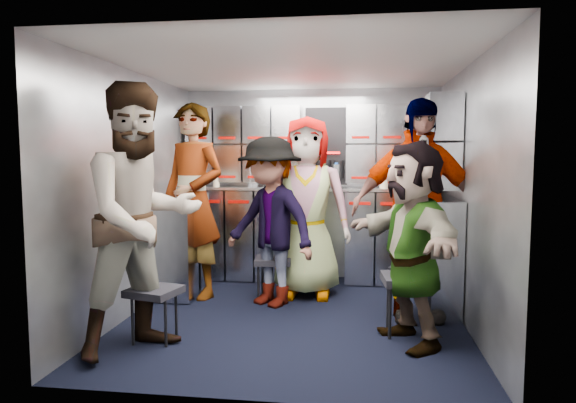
# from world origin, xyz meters

# --- Properties ---
(floor) EXTENTS (3.00, 3.00, 0.00)m
(floor) POSITION_xyz_m (0.00, 0.00, 0.00)
(floor) COLOR black
(floor) RESTS_ON ground
(wall_back) EXTENTS (2.80, 0.04, 2.10)m
(wall_back) POSITION_xyz_m (0.00, 1.50, 1.05)
(wall_back) COLOR gray
(wall_back) RESTS_ON ground
(wall_left) EXTENTS (0.04, 3.00, 2.10)m
(wall_left) POSITION_xyz_m (-1.40, 0.00, 1.05)
(wall_left) COLOR gray
(wall_left) RESTS_ON ground
(wall_right) EXTENTS (0.04, 3.00, 2.10)m
(wall_right) POSITION_xyz_m (1.40, 0.00, 1.05)
(wall_right) COLOR gray
(wall_right) RESTS_ON ground
(ceiling) EXTENTS (2.80, 3.00, 0.02)m
(ceiling) POSITION_xyz_m (0.00, 0.00, 2.10)
(ceiling) COLOR silver
(ceiling) RESTS_ON wall_back
(cart_bank_back) EXTENTS (2.68, 0.38, 0.99)m
(cart_bank_back) POSITION_xyz_m (0.00, 1.29, 0.49)
(cart_bank_back) COLOR #9599A4
(cart_bank_back) RESTS_ON ground
(cart_bank_left) EXTENTS (0.38, 0.76, 0.99)m
(cart_bank_left) POSITION_xyz_m (-1.19, 0.56, 0.49)
(cart_bank_left) COLOR #9599A4
(cart_bank_left) RESTS_ON ground
(counter) EXTENTS (2.68, 0.42, 0.03)m
(counter) POSITION_xyz_m (0.00, 1.29, 1.01)
(counter) COLOR silver
(counter) RESTS_ON cart_bank_back
(locker_bank_back) EXTENTS (2.68, 0.28, 0.82)m
(locker_bank_back) POSITION_xyz_m (0.00, 1.35, 1.49)
(locker_bank_back) COLOR #9599A4
(locker_bank_back) RESTS_ON wall_back
(locker_bank_right) EXTENTS (0.28, 1.00, 0.82)m
(locker_bank_right) POSITION_xyz_m (1.25, 0.70, 1.49)
(locker_bank_right) COLOR #9599A4
(locker_bank_right) RESTS_ON wall_right
(right_cabinet) EXTENTS (0.28, 1.20, 1.00)m
(right_cabinet) POSITION_xyz_m (1.25, 0.60, 0.50)
(right_cabinet) COLOR #9599A4
(right_cabinet) RESTS_ON ground
(coffee_niche) EXTENTS (0.46, 0.16, 0.84)m
(coffee_niche) POSITION_xyz_m (0.18, 1.41, 1.47)
(coffee_niche) COLOR black
(coffee_niche) RESTS_ON wall_back
(red_latch_strip) EXTENTS (2.60, 0.02, 0.03)m
(red_latch_strip) POSITION_xyz_m (0.00, 1.09, 0.88)
(red_latch_strip) COLOR #AB0601
(red_latch_strip) RESTS_ON cart_bank_back
(jump_seat_near_left) EXTENTS (0.41, 0.39, 0.40)m
(jump_seat_near_left) POSITION_xyz_m (-0.96, -0.68, 0.36)
(jump_seat_near_left) COLOR black
(jump_seat_near_left) RESTS_ON ground
(jump_seat_mid_left) EXTENTS (0.37, 0.35, 0.40)m
(jump_seat_mid_left) POSITION_xyz_m (-0.26, 0.53, 0.35)
(jump_seat_mid_left) COLOR black
(jump_seat_mid_left) RESTS_ON ground
(jump_seat_center) EXTENTS (0.46, 0.45, 0.46)m
(jump_seat_center) POSITION_xyz_m (0.04, 0.88, 0.41)
(jump_seat_center) COLOR black
(jump_seat_center) RESTS_ON ground
(jump_seat_mid_right) EXTENTS (0.43, 0.42, 0.41)m
(jump_seat_mid_right) POSITION_xyz_m (1.01, 0.31, 0.36)
(jump_seat_mid_right) COLOR black
(jump_seat_mid_right) RESTS_ON ground
(jump_seat_near_right) EXTENTS (0.42, 0.40, 0.46)m
(jump_seat_near_right) POSITION_xyz_m (0.92, -0.28, 0.41)
(jump_seat_near_right) COLOR black
(jump_seat_near_right) RESTS_ON ground
(attendant_standing) EXTENTS (0.80, 0.67, 1.88)m
(attendant_standing) POSITION_xyz_m (-1.05, 0.54, 0.94)
(attendant_standing) COLOR black
(attendant_standing) RESTS_ON ground
(attendant_arc_a) EXTENTS (1.13, 1.16, 1.88)m
(attendant_arc_a) POSITION_xyz_m (-0.96, -0.86, 0.94)
(attendant_arc_a) COLOR black
(attendant_arc_a) RESTS_ON ground
(attendant_arc_b) EXTENTS (1.15, 1.02, 1.54)m
(attendant_arc_b) POSITION_xyz_m (-0.26, 0.35, 0.77)
(attendant_arc_b) COLOR black
(attendant_arc_b) RESTS_ON ground
(attendant_arc_c) EXTENTS (0.88, 0.60, 1.75)m
(attendant_arc_c) POSITION_xyz_m (0.04, 0.70, 0.87)
(attendant_arc_c) COLOR black
(attendant_arc_c) RESTS_ON ground
(attendant_arc_d) EXTENTS (1.14, 0.61, 1.85)m
(attendant_arc_d) POSITION_xyz_m (1.01, 0.13, 0.92)
(attendant_arc_d) COLOR black
(attendant_arc_d) RESTS_ON ground
(attendant_arc_e) EXTENTS (0.96, 1.44, 1.49)m
(attendant_arc_e) POSITION_xyz_m (0.92, -0.46, 0.74)
(attendant_arc_e) COLOR black
(attendant_arc_e) RESTS_ON ground
(bottle_left) EXTENTS (0.06, 0.06, 0.23)m
(bottle_left) POSITION_xyz_m (-0.58, 1.24, 1.14)
(bottle_left) COLOR white
(bottle_left) RESTS_ON counter
(bottle_mid) EXTENTS (0.06, 0.06, 0.23)m
(bottle_mid) POSITION_xyz_m (-0.63, 1.24, 1.15)
(bottle_mid) COLOR white
(bottle_mid) RESTS_ON counter
(bottle_right) EXTENTS (0.06, 0.06, 0.25)m
(bottle_right) POSITION_xyz_m (0.30, 1.24, 1.15)
(bottle_right) COLOR white
(bottle_right) RESTS_ON counter
(cup_left) EXTENTS (0.07, 0.07, 0.11)m
(cup_left) POSITION_xyz_m (-1.01, 1.23, 1.08)
(cup_left) COLOR tan
(cup_left) RESTS_ON counter
(cup_right) EXTENTS (0.09, 0.09, 0.10)m
(cup_right) POSITION_xyz_m (0.80, 1.23, 1.08)
(cup_right) COLOR tan
(cup_right) RESTS_ON counter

